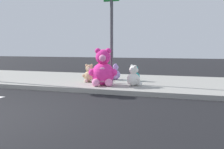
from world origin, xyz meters
TOP-DOWN VIEW (x-y plane):
  - sidewalk at (0.00, 5.20)m, footprint 28.00×4.40m
  - sign_pole at (1.00, 4.40)m, footprint 0.56×0.11m
  - plush_pink_large at (0.88, 3.81)m, footprint 0.94×0.88m
  - plush_teal at (1.69, 5.20)m, footprint 0.40×0.38m
  - plush_white at (1.90, 4.02)m, footprint 0.50×0.50m
  - plush_lavender at (0.84, 5.33)m, footprint 0.44×0.49m
  - plush_tan at (0.12, 4.42)m, footprint 0.49×0.48m
  - plush_lime at (0.22, 5.00)m, footprint 0.37×0.36m

SIDE VIEW (x-z plane):
  - sidewalk at x=0.00m, z-range 0.00..0.15m
  - plush_lime at x=0.22m, z-range 0.10..0.62m
  - plush_teal at x=1.69m, z-range 0.10..0.64m
  - plush_lavender at x=0.84m, z-range 0.09..0.72m
  - plush_tan at x=0.12m, z-range 0.08..0.75m
  - plush_white at x=1.90m, z-range 0.08..0.78m
  - plush_pink_large at x=0.88m, z-range 0.02..1.28m
  - sign_pole at x=1.00m, z-range 0.25..3.45m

